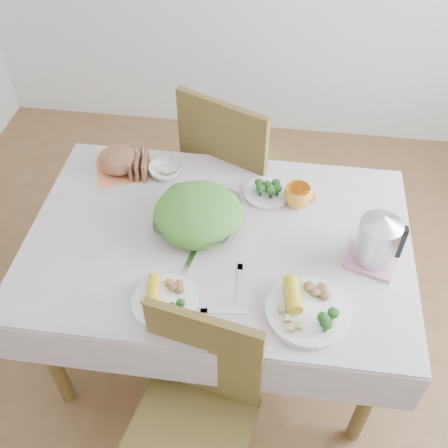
# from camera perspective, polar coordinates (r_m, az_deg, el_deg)

# --- Properties ---
(floor) EXTENTS (3.60, 3.60, 0.00)m
(floor) POSITION_cam_1_polar(r_m,az_deg,el_deg) (2.67, -0.49, -12.45)
(floor) COLOR brown
(floor) RESTS_ON ground
(dining_table) EXTENTS (1.40, 0.90, 0.75)m
(dining_table) POSITION_cam_1_polar(r_m,az_deg,el_deg) (2.36, -0.55, -7.75)
(dining_table) COLOR brown
(dining_table) RESTS_ON floor
(tablecloth) EXTENTS (1.50, 1.00, 0.01)m
(tablecloth) POSITION_cam_1_polar(r_m,az_deg,el_deg) (2.06, -0.63, -1.57)
(tablecloth) COLOR beige
(tablecloth) RESTS_ON dining_table
(chair_near) EXTENTS (0.49, 0.49, 0.93)m
(chair_near) POSITION_cam_1_polar(r_m,az_deg,el_deg) (1.97, -3.96, -21.99)
(chair_near) COLOR brown
(chair_near) RESTS_ON floor
(chair_far) EXTENTS (0.63, 0.63, 1.05)m
(chair_far) POSITION_cam_1_polar(r_m,az_deg,el_deg) (2.75, 2.20, 4.90)
(chair_far) COLOR brown
(chair_far) RESTS_ON floor
(salad_bowl) EXTENTS (0.36, 0.36, 0.08)m
(salad_bowl) POSITION_cam_1_polar(r_m,az_deg,el_deg) (2.07, -2.80, 0.62)
(salad_bowl) COLOR white
(salad_bowl) RESTS_ON tablecloth
(dinner_plate_left) EXTENTS (0.28, 0.28, 0.02)m
(dinner_plate_left) POSITION_cam_1_polar(r_m,az_deg,el_deg) (1.86, -6.42, -8.40)
(dinner_plate_left) COLOR white
(dinner_plate_left) RESTS_ON tablecloth
(dinner_plate_right) EXTENTS (0.34, 0.34, 0.02)m
(dinner_plate_right) POSITION_cam_1_polar(r_m,az_deg,el_deg) (1.85, 9.11, -9.35)
(dinner_plate_right) COLOR white
(dinner_plate_right) RESTS_ON tablecloth
(broccoli_plate) EXTENTS (0.23, 0.23, 0.02)m
(broccoli_plate) POSITION_cam_1_polar(r_m,az_deg,el_deg) (2.23, 4.67, 3.42)
(broccoli_plate) COLOR beige
(broccoli_plate) RESTS_ON tablecloth
(napkin) EXTENTS (0.26, 0.26, 0.00)m
(napkin) POSITION_cam_1_polar(r_m,az_deg,el_deg) (2.39, -11.24, 5.81)
(napkin) COLOR #FD8753
(napkin) RESTS_ON tablecloth
(bread_loaf) EXTENTS (0.22, 0.21, 0.11)m
(bread_loaf) POSITION_cam_1_polar(r_m,az_deg,el_deg) (2.35, -11.43, 6.84)
(bread_loaf) COLOR brown
(bread_loaf) RESTS_ON napkin
(fruit_bowl) EXTENTS (0.18, 0.18, 0.04)m
(fruit_bowl) POSITION_cam_1_polar(r_m,az_deg,el_deg) (2.32, -6.42, 5.82)
(fruit_bowl) COLOR white
(fruit_bowl) RESTS_ON tablecloth
(yellow_mug) EXTENTS (0.12, 0.12, 0.09)m
(yellow_mug) POSITION_cam_1_polar(r_m,az_deg,el_deg) (2.18, 8.00, 3.07)
(yellow_mug) COLOR orange
(yellow_mug) RESTS_ON tablecloth
(pink_tray) EXTENTS (0.23, 0.23, 0.01)m
(pink_tray) POSITION_cam_1_polar(r_m,az_deg,el_deg) (2.06, 15.78, -3.49)
(pink_tray) COLOR #CE7E9E
(pink_tray) RESTS_ON tablecloth
(electric_kettle) EXTENTS (0.19, 0.19, 0.21)m
(electric_kettle) POSITION_cam_1_polar(r_m,az_deg,el_deg) (1.97, 16.43, -1.38)
(electric_kettle) COLOR #B2B5BA
(electric_kettle) RESTS_ON pink_tray
(fork_left) EXTENTS (0.05, 0.18, 0.00)m
(fork_left) POSITION_cam_1_polar(r_m,az_deg,el_deg) (1.98, -3.71, -3.93)
(fork_left) COLOR silver
(fork_left) RESTS_ON tablecloth
(fork_right) EXTENTS (0.03, 0.18, 0.00)m
(fork_right) POSITION_cam_1_polar(r_m,az_deg,el_deg) (1.91, 1.70, -6.44)
(fork_right) COLOR silver
(fork_right) RESTS_ON tablecloth
(knife) EXTENTS (0.17, 0.04, 0.00)m
(knife) POSITION_cam_1_polar(r_m,az_deg,el_deg) (1.84, -0.03, -9.45)
(knife) COLOR silver
(knife) RESTS_ON tablecloth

